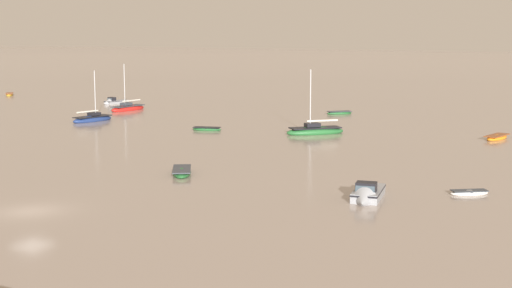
{
  "coord_description": "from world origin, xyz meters",
  "views": [
    {
      "loc": [
        38.1,
        -37.75,
        12.43
      ],
      "look_at": [
        -0.53,
        33.67,
        0.21
      ],
      "focal_mm": 53.48,
      "sensor_mm": 36.0,
      "label": 1
    }
  ],
  "objects_px": {
    "motorboat_moored_0": "(113,102)",
    "rowboat_moored_5": "(182,172)",
    "rowboat_moored_0": "(339,113)",
    "rowboat_moored_2": "(497,138)",
    "rowboat_moored_7": "(207,129)",
    "rowboat_moored_3": "(469,193)",
    "sailboat_moored_0": "(315,131)",
    "rowboat_moored_1": "(9,94)",
    "sailboat_moored_1": "(92,119)",
    "sailboat_moored_2": "(128,108)",
    "motorboat_moored_3": "(367,196)"
  },
  "relations": [
    {
      "from": "rowboat_moored_7",
      "to": "rowboat_moored_3",
      "type": "bearing_deg",
      "value": 133.19
    },
    {
      "from": "rowboat_moored_1",
      "to": "rowboat_moored_7",
      "type": "distance_m",
      "value": 65.33
    },
    {
      "from": "rowboat_moored_0",
      "to": "motorboat_moored_3",
      "type": "xyz_separation_m",
      "value": [
        23.74,
        -52.9,
        0.15
      ]
    },
    {
      "from": "motorboat_moored_0",
      "to": "motorboat_moored_3",
      "type": "relative_size",
      "value": 0.83
    },
    {
      "from": "motorboat_moored_3",
      "to": "rowboat_moored_5",
      "type": "xyz_separation_m",
      "value": [
        -17.65,
        2.03,
        -0.12
      ]
    },
    {
      "from": "sailboat_moored_2",
      "to": "sailboat_moored_0",
      "type": "bearing_deg",
      "value": 80.44
    },
    {
      "from": "motorboat_moored_0",
      "to": "rowboat_moored_5",
      "type": "relative_size",
      "value": 1.03
    },
    {
      "from": "rowboat_moored_0",
      "to": "rowboat_moored_7",
      "type": "bearing_deg",
      "value": -152.17
    },
    {
      "from": "rowboat_moored_7",
      "to": "motorboat_moored_0",
      "type": "bearing_deg",
      "value": -49.79
    },
    {
      "from": "motorboat_moored_0",
      "to": "sailboat_moored_2",
      "type": "relative_size",
      "value": 0.64
    },
    {
      "from": "motorboat_moored_3",
      "to": "rowboat_moored_7",
      "type": "bearing_deg",
      "value": -143.3
    },
    {
      "from": "motorboat_moored_0",
      "to": "rowboat_moored_5",
      "type": "bearing_deg",
      "value": 58.85
    },
    {
      "from": "rowboat_moored_5",
      "to": "sailboat_moored_2",
      "type": "bearing_deg",
      "value": 10.0
    },
    {
      "from": "motorboat_moored_0",
      "to": "rowboat_moored_1",
      "type": "bearing_deg",
      "value": -83.47
    },
    {
      "from": "motorboat_moored_3",
      "to": "motorboat_moored_0",
      "type": "bearing_deg",
      "value": -139.45
    },
    {
      "from": "rowboat_moored_0",
      "to": "rowboat_moored_3",
      "type": "xyz_separation_m",
      "value": [
        29.93,
        -47.26,
        -0.04
      ]
    },
    {
      "from": "sailboat_moored_0",
      "to": "rowboat_moored_3",
      "type": "bearing_deg",
      "value": 87.83
    },
    {
      "from": "motorboat_moored_3",
      "to": "sailboat_moored_2",
      "type": "relative_size",
      "value": 0.77
    },
    {
      "from": "sailboat_moored_1",
      "to": "sailboat_moored_2",
      "type": "xyz_separation_m",
      "value": [
        -4.62,
        13.72,
        0.01
      ]
    },
    {
      "from": "rowboat_moored_1",
      "to": "sailboat_moored_1",
      "type": "bearing_deg",
      "value": 16.54
    },
    {
      "from": "rowboat_moored_1",
      "to": "sailboat_moored_0",
      "type": "bearing_deg",
      "value": 30.76
    },
    {
      "from": "motorboat_moored_0",
      "to": "sailboat_moored_1",
      "type": "relative_size",
      "value": 0.67
    },
    {
      "from": "sailboat_moored_0",
      "to": "rowboat_moored_3",
      "type": "height_order",
      "value": "sailboat_moored_0"
    },
    {
      "from": "motorboat_moored_0",
      "to": "rowboat_moored_7",
      "type": "distance_m",
      "value": 38.36
    },
    {
      "from": "motorboat_moored_0",
      "to": "rowboat_moored_2",
      "type": "height_order",
      "value": "motorboat_moored_0"
    },
    {
      "from": "sailboat_moored_1",
      "to": "rowboat_moored_3",
      "type": "relative_size",
      "value": 2.41
    },
    {
      "from": "rowboat_moored_0",
      "to": "rowboat_moored_3",
      "type": "distance_m",
      "value": 55.94
    },
    {
      "from": "sailboat_moored_0",
      "to": "rowboat_moored_3",
      "type": "distance_m",
      "value": 35.21
    },
    {
      "from": "sailboat_moored_0",
      "to": "rowboat_moored_7",
      "type": "distance_m",
      "value": 13.65
    },
    {
      "from": "rowboat_moored_0",
      "to": "rowboat_moored_3",
      "type": "bearing_deg",
      "value": -103.17
    },
    {
      "from": "rowboat_moored_2",
      "to": "rowboat_moored_3",
      "type": "distance_m",
      "value": 31.64
    },
    {
      "from": "motorboat_moored_0",
      "to": "rowboat_moored_5",
      "type": "distance_m",
      "value": 65.46
    },
    {
      "from": "sailboat_moored_0",
      "to": "rowboat_moored_1",
      "type": "distance_m",
      "value": 76.64
    },
    {
      "from": "rowboat_moored_0",
      "to": "rowboat_moored_2",
      "type": "bearing_deg",
      "value": -77.09
    },
    {
      "from": "rowboat_moored_2",
      "to": "sailboat_moored_2",
      "type": "xyz_separation_m",
      "value": [
        -56.8,
        5.12,
        0.13
      ]
    },
    {
      "from": "sailboat_moored_0",
      "to": "rowboat_moored_3",
      "type": "relative_size",
      "value": 2.71
    },
    {
      "from": "sailboat_moored_0",
      "to": "rowboat_moored_5",
      "type": "distance_m",
      "value": 29.18
    },
    {
      "from": "rowboat_moored_1",
      "to": "sailboat_moored_1",
      "type": "relative_size",
      "value": 0.52
    },
    {
      "from": "rowboat_moored_1",
      "to": "rowboat_moored_7",
      "type": "height_order",
      "value": "rowboat_moored_1"
    },
    {
      "from": "rowboat_moored_1",
      "to": "rowboat_moored_2",
      "type": "relative_size",
      "value": 0.8
    },
    {
      "from": "rowboat_moored_1",
      "to": "motorboat_moored_3",
      "type": "height_order",
      "value": "motorboat_moored_3"
    },
    {
      "from": "sailboat_moored_0",
      "to": "sailboat_moored_1",
      "type": "bearing_deg",
      "value": -40.63
    },
    {
      "from": "sailboat_moored_1",
      "to": "sailboat_moored_2",
      "type": "bearing_deg",
      "value": 28.58
    },
    {
      "from": "rowboat_moored_2",
      "to": "motorboat_moored_3",
      "type": "distance_m",
      "value": 37.07
    },
    {
      "from": "motorboat_moored_0",
      "to": "sailboat_moored_1",
      "type": "distance_m",
      "value": 24.46
    },
    {
      "from": "sailboat_moored_0",
      "to": "sailboat_moored_2",
      "type": "relative_size",
      "value": 1.08
    },
    {
      "from": "rowboat_moored_7",
      "to": "rowboat_moored_1",
      "type": "bearing_deg",
      "value": -38.99
    },
    {
      "from": "rowboat_moored_0",
      "to": "rowboat_moored_1",
      "type": "distance_m",
      "value": 67.72
    },
    {
      "from": "rowboat_moored_5",
      "to": "rowboat_moored_7",
      "type": "xyz_separation_m",
      "value": [
        -13.6,
        25.78,
        -0.04
      ]
    },
    {
      "from": "sailboat_moored_1",
      "to": "motorboat_moored_3",
      "type": "xyz_separation_m",
      "value": [
        50.07,
        -28.41,
        0.01
      ]
    }
  ]
}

